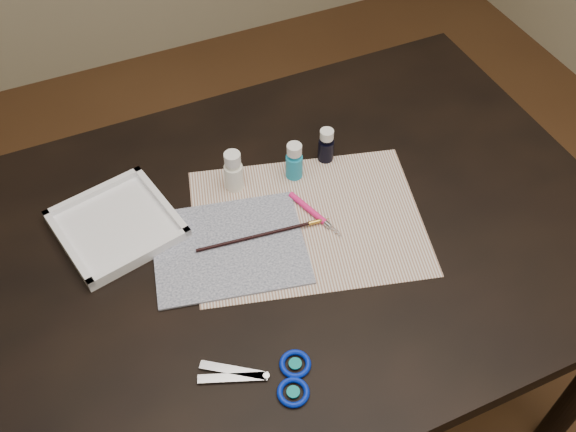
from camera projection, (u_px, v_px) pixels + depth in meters
name	position (u px, v px, depth m)	size (l,w,h in m)	color
ground	(288.00, 400.00, 1.83)	(3.50, 3.50, 0.02)	#422614
table	(288.00, 331.00, 1.53)	(1.30, 0.90, 0.75)	black
paper	(308.00, 221.00, 1.27)	(0.45, 0.34, 0.00)	silver
canvas	(229.00, 247.00, 1.22)	(0.29, 0.23, 0.00)	#15203B
paint_bottle_white	(234.00, 171.00, 1.29)	(0.04, 0.04, 0.09)	white
paint_bottle_cyan	(294.00, 161.00, 1.32)	(0.04, 0.04, 0.09)	#1C90B6
paint_bottle_navy	(326.00, 145.00, 1.35)	(0.03, 0.03, 0.08)	black
paintbrush	(265.00, 234.00, 1.23)	(0.27, 0.01, 0.01)	black
craft_knife	(316.00, 215.00, 1.27)	(0.15, 0.01, 0.01)	#EE1E74
scissors	(255.00, 380.00, 1.04)	(0.21, 0.10, 0.01)	silver
palette_tray	(117.00, 225.00, 1.25)	(0.21, 0.21, 0.03)	white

